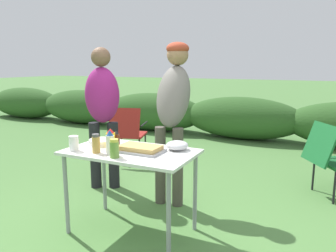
{
  "coord_description": "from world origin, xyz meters",
  "views": [
    {
      "loc": [
        1.46,
        -2.29,
        1.46
      ],
      "look_at": [
        0.14,
        0.44,
        0.89
      ],
      "focal_mm": 35.0,
      "sensor_mm": 36.0,
      "label": 1
    }
  ],
  "objects_px": {
    "relish_jar": "(114,149)",
    "camp_chair_green_behind_table": "(128,131)",
    "folding_table": "(131,159)",
    "standing_person_in_olive_jacket": "(173,102)",
    "standing_person_in_navy_coat": "(103,106)",
    "camp_chair_near_hedge": "(333,156)",
    "paper_cup_stack": "(74,143)",
    "spice_jar": "(96,144)",
    "mayo_bottle": "(110,143)",
    "plate_stack": "(102,142)",
    "food_tray": "(140,149)",
    "mustard_bottle": "(111,139)",
    "mixing_bowl": "(177,145)",
    "bbq_sauce_bottle": "(116,139)"
  },
  "relations": [
    {
      "from": "camp_chair_near_hedge",
      "to": "food_tray",
      "type": "bearing_deg",
      "value": -75.42
    },
    {
      "from": "food_tray",
      "to": "plate_stack",
      "type": "xyz_separation_m",
      "value": [
        -0.44,
        0.07,
        -0.0
      ]
    },
    {
      "from": "standing_person_in_navy_coat",
      "to": "paper_cup_stack",
      "type": "bearing_deg",
      "value": -92.34
    },
    {
      "from": "camp_chair_near_hedge",
      "to": "folding_table",
      "type": "bearing_deg",
      "value": -77.14
    },
    {
      "from": "folding_table",
      "to": "food_tray",
      "type": "distance_m",
      "value": 0.14
    },
    {
      "from": "mayo_bottle",
      "to": "plate_stack",
      "type": "bearing_deg",
      "value": 137.92
    },
    {
      "from": "relish_jar",
      "to": "standing_person_in_olive_jacket",
      "type": "xyz_separation_m",
      "value": [
        0.04,
        1.02,
        0.26
      ]
    },
    {
      "from": "paper_cup_stack",
      "to": "mustard_bottle",
      "type": "distance_m",
      "value": 0.31
    },
    {
      "from": "relish_jar",
      "to": "camp_chair_green_behind_table",
      "type": "height_order",
      "value": "relish_jar"
    },
    {
      "from": "bbq_sauce_bottle",
      "to": "standing_person_in_olive_jacket",
      "type": "bearing_deg",
      "value": 73.05
    },
    {
      "from": "standing_person_in_olive_jacket",
      "to": "mustard_bottle",
      "type": "bearing_deg",
      "value": -109.74
    },
    {
      "from": "camp_chair_green_behind_table",
      "to": "camp_chair_near_hedge",
      "type": "xyz_separation_m",
      "value": [
        2.8,
        -0.2,
        0.0
      ]
    },
    {
      "from": "bbq_sauce_bottle",
      "to": "mixing_bowl",
      "type": "bearing_deg",
      "value": 13.89
    },
    {
      "from": "folding_table",
      "to": "mixing_bowl",
      "type": "distance_m",
      "value": 0.42
    },
    {
      "from": "food_tray",
      "to": "camp_chair_near_hedge",
      "type": "distance_m",
      "value": 2.23
    },
    {
      "from": "folding_table",
      "to": "food_tray",
      "type": "relative_size",
      "value": 2.82
    },
    {
      "from": "mustard_bottle",
      "to": "standing_person_in_navy_coat",
      "type": "height_order",
      "value": "standing_person_in_navy_coat"
    },
    {
      "from": "relish_jar",
      "to": "camp_chair_green_behind_table",
      "type": "relative_size",
      "value": 0.18
    },
    {
      "from": "plate_stack",
      "to": "mixing_bowl",
      "type": "relative_size",
      "value": 1.2
    },
    {
      "from": "relish_jar",
      "to": "camp_chair_near_hedge",
      "type": "relative_size",
      "value": 0.18
    },
    {
      "from": "spice_jar",
      "to": "standing_person_in_olive_jacket",
      "type": "relative_size",
      "value": 0.09
    },
    {
      "from": "folding_table",
      "to": "camp_chair_green_behind_table",
      "type": "relative_size",
      "value": 1.32
    },
    {
      "from": "spice_jar",
      "to": "standing_person_in_navy_coat",
      "type": "relative_size",
      "value": 0.1
    },
    {
      "from": "food_tray",
      "to": "bbq_sauce_bottle",
      "type": "xyz_separation_m",
      "value": [
        -0.28,
        0.07,
        0.04
      ]
    },
    {
      "from": "bbq_sauce_bottle",
      "to": "camp_chair_green_behind_table",
      "type": "distance_m",
      "value": 2.07
    },
    {
      "from": "paper_cup_stack",
      "to": "camp_chair_green_behind_table",
      "type": "xyz_separation_m",
      "value": [
        -0.77,
        2.03,
        -0.34
      ]
    },
    {
      "from": "plate_stack",
      "to": "standing_person_in_olive_jacket",
      "type": "bearing_deg",
      "value": 61.99
    },
    {
      "from": "bbq_sauce_bottle",
      "to": "standing_person_in_navy_coat",
      "type": "height_order",
      "value": "standing_person_in_navy_coat"
    },
    {
      "from": "mixing_bowl",
      "to": "standing_person_in_olive_jacket",
      "type": "relative_size",
      "value": 0.11
    },
    {
      "from": "paper_cup_stack",
      "to": "food_tray",
      "type": "bearing_deg",
      "value": 21.28
    },
    {
      "from": "standing_person_in_olive_jacket",
      "to": "standing_person_in_navy_coat",
      "type": "xyz_separation_m",
      "value": [
        -0.89,
        -0.02,
        -0.09
      ]
    },
    {
      "from": "spice_jar",
      "to": "mayo_bottle",
      "type": "bearing_deg",
      "value": 3.47
    },
    {
      "from": "food_tray",
      "to": "spice_jar",
      "type": "bearing_deg",
      "value": -149.78
    },
    {
      "from": "plate_stack",
      "to": "spice_jar",
      "type": "xyz_separation_m",
      "value": [
        0.13,
        -0.25,
        0.05
      ]
    },
    {
      "from": "standing_person_in_navy_coat",
      "to": "relish_jar",
      "type": "bearing_deg",
      "value": -75.37
    },
    {
      "from": "spice_jar",
      "to": "camp_chair_green_behind_table",
      "type": "bearing_deg",
      "value": 116.15
    },
    {
      "from": "food_tray",
      "to": "paper_cup_stack",
      "type": "xyz_separation_m",
      "value": [
        -0.53,
        -0.21,
        0.04
      ]
    },
    {
      "from": "spice_jar",
      "to": "mustard_bottle",
      "type": "bearing_deg",
      "value": 79.56
    },
    {
      "from": "relish_jar",
      "to": "folding_table",
      "type": "bearing_deg",
      "value": 89.45
    },
    {
      "from": "standing_person_in_navy_coat",
      "to": "camp_chair_green_behind_table",
      "type": "relative_size",
      "value": 1.99
    },
    {
      "from": "mayo_bottle",
      "to": "standing_person_in_navy_coat",
      "type": "xyz_separation_m",
      "value": [
        -0.77,
        0.94,
        0.15
      ]
    },
    {
      "from": "mixing_bowl",
      "to": "camp_chair_green_behind_table",
      "type": "xyz_separation_m",
      "value": [
        -1.55,
        1.63,
        -0.31
      ]
    },
    {
      "from": "standing_person_in_olive_jacket",
      "to": "mayo_bottle",
      "type": "bearing_deg",
      "value": -101.33
    },
    {
      "from": "mayo_bottle",
      "to": "camp_chair_near_hedge",
      "type": "relative_size",
      "value": 0.24
    },
    {
      "from": "mixing_bowl",
      "to": "mustard_bottle",
      "type": "xyz_separation_m",
      "value": [
        -0.53,
        -0.22,
        0.05
      ]
    },
    {
      "from": "mixing_bowl",
      "to": "spice_jar",
      "type": "xyz_separation_m",
      "value": [
        -0.56,
        -0.38,
        0.04
      ]
    },
    {
      "from": "mayo_bottle",
      "to": "bbq_sauce_bottle",
      "type": "bearing_deg",
      "value": 113.2
    },
    {
      "from": "paper_cup_stack",
      "to": "standing_person_in_navy_coat",
      "type": "distance_m",
      "value": 1.08
    },
    {
      "from": "mixing_bowl",
      "to": "spice_jar",
      "type": "distance_m",
      "value": 0.68
    },
    {
      "from": "food_tray",
      "to": "mayo_bottle",
      "type": "height_order",
      "value": "mayo_bottle"
    }
  ]
}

